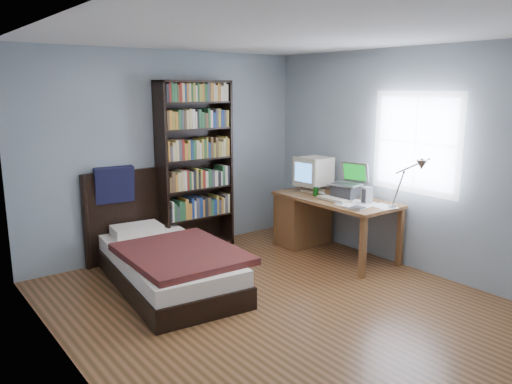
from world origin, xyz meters
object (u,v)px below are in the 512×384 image
Objects in this scene: bookshelf at (195,167)px; bed at (164,260)px; desk at (310,216)px; keyboard at (334,199)px; laptop at (346,189)px; desk_lamp at (417,170)px; soda_can at (316,191)px; speaker at (367,195)px; crt_monitor at (314,172)px.

bed is (-0.88, -0.80, -0.82)m from bookshelf.
keyboard reaches higher than desk.
desk_lamp is at bearing -94.81° from laptop.
desk_lamp is at bearing -62.85° from bookshelf.
bed reaches higher than soda_can.
desk is 8.03× the size of speaker.
crt_monitor is at bearing 24.27° from desk.
speaker is 0.69m from soda_can.
soda_can is at bearing 94.44° from desk_lamp.
keyboard is (-0.12, 1.03, -0.48)m from desk_lamp.
bed is (-2.11, 0.03, -0.16)m from desk.
desk is 0.74× the size of bed.
bookshelf reaches higher than bed.
desk_lamp is at bearing -90.04° from desk.
soda_can is at bearing -6.32° from bed.
bookshelf is (-1.12, 1.02, 0.29)m from soda_can.
desk_lamp reaches higher than desk.
desk_lamp is at bearing -92.67° from crt_monitor.
crt_monitor is at bearing 0.19° from bed.
soda_can is at bearing 118.53° from speaker.
crt_monitor is 0.35m from soda_can.
bookshelf is 1.45m from bed.
bookshelf is (-1.30, 0.80, 0.09)m from crt_monitor.
crt_monitor reaches higher than speaker.
desk_lamp is 2.81m from bed.
desk is at bearing 89.96° from desk_lamp.
keyboard is 0.20× the size of bed.
bed reaches higher than speaker.
bed is (-2.11, 1.59, -0.97)m from desk_lamp.
laptop reaches higher than speaker.
crt_monitor is at bearing 87.33° from desk_lamp.
desk_lamp is at bearing -85.56° from soda_can.
soda_can is (-0.11, -0.20, 0.37)m from desk.
desk is 2.55× the size of desk_lamp.
desk is 3.63× the size of keyboard.
laptop is 0.20× the size of bookshelf.
crt_monitor reaches higher than soda_can.
desk is at bearing 99.39° from laptop.
keyboard is at bearing 96.82° from desk_lamp.
keyboard is at bearing -15.69° from bed.
laptop is 0.20× the size of bed.
bed is at bearing -179.81° from crt_monitor.
desk is 0.57m from crt_monitor.
speaker is (-0.02, -0.34, -0.02)m from laptop.
crt_monitor is 1.53m from bookshelf.
laptop is 0.38m from soda_can.
crt_monitor is 2.30× the size of speaker.
laptop is at bearing 100.63° from speaker.
bookshelf is (-1.23, 0.83, 0.66)m from desk.
speaker is at bearing -85.65° from desk.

